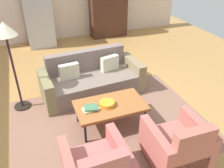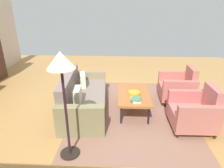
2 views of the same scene
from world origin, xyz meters
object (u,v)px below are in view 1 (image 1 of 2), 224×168
Objects in this scene: armchair_right at (178,147)px; refrigerator at (38,16)px; fruit_bowl at (107,104)px; coffee_table at (110,106)px; couch at (91,80)px; book_stack at (91,108)px; cabinet at (108,9)px; floor_lamp at (6,38)px.

refrigerator reaches higher than armchair_right.
coffee_table is at bearing 0.00° from fruit_bowl.
armchair_right is at bearing -62.86° from coffee_table.
refrigerator reaches higher than couch.
armchair_right reaches higher than coffee_table.
fruit_bowl is at bearing 4.04° from book_stack.
couch is at bearing -115.73° from cabinet.
couch reaches higher than fruit_bowl.
couch is 2.45× the size of armchair_right.
couch is 1.19m from coffee_table.
armchair_right is (0.60, -2.35, 0.06)m from couch.
cabinet is at bearing 2.64° from refrigerator.
armchair_right is 5.72m from cabinet.
refrigerator is at bearing 76.76° from floor_lamp.
refrigerator is at bearing 98.40° from fruit_bowl.
cabinet reaches higher than fruit_bowl.
floor_lamp is (-3.02, -3.33, 0.54)m from cabinet.
cabinet reaches higher than armchair_right.
book_stack is at bearing -176.65° from coffee_table.
refrigerator reaches higher than book_stack.
armchair_right reaches higher than book_stack.
fruit_bowl is (-0.66, 1.17, 0.13)m from armchair_right.
coffee_table is at bearing -109.39° from cabinet.
couch reaches higher than coffee_table.
coffee_table is 0.36m from book_stack.
coffee_table is at bearing -80.83° from refrigerator.
fruit_bowl is 4.75m from cabinet.
cabinet is (1.62, 4.44, 0.43)m from fruit_bowl.
floor_lamp is at bearing -103.24° from refrigerator.
couch is at bearing 2.83° from floor_lamp.
couch is at bearing 87.42° from fruit_bowl.
cabinet is (1.56, 4.44, 0.50)m from coffee_table.
floor_lamp is at bearing -132.24° from cabinet.
cabinet is at bearing -119.78° from couch.
coffee_table is 1.31m from armchair_right.
couch is 1.27m from book_stack.
coffee_table is at bearing 3.35° from book_stack.
fruit_bowl is at bearing 83.37° from couch.
coffee_table is 0.67× the size of cabinet.
book_stack is 0.16× the size of refrigerator.
armchair_right is at bearing -47.95° from floor_lamp.
coffee_table is at bearing 86.25° from couch.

